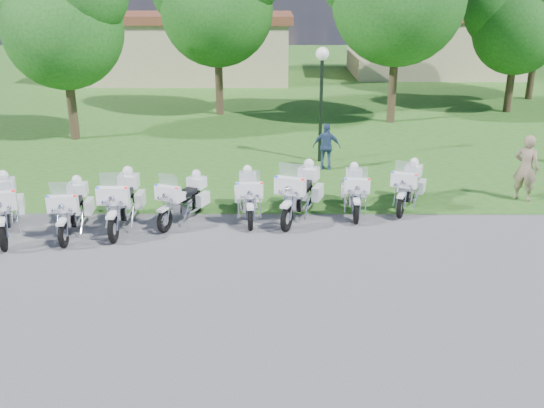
{
  "coord_description": "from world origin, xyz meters",
  "views": [
    {
      "loc": [
        0.28,
        -12.28,
        5.86
      ],
      "look_at": [
        0.19,
        1.2,
        0.95
      ],
      "focal_mm": 40.0,
      "sensor_mm": 36.0,
      "label": 1
    }
  ],
  "objects_px": {
    "motorcycle_2": "(122,200)",
    "motorcycle_4": "(249,195)",
    "motorcycle_0": "(4,206)",
    "motorcycle_6": "(355,190)",
    "bystander_a": "(526,168)",
    "motorcycle_3": "(184,198)",
    "motorcycle_1": "(72,208)",
    "bystander_c": "(327,147)",
    "motorcycle_7": "(408,185)",
    "motorcycle_5": "(300,192)",
    "lamp_post": "(322,76)"
  },
  "relations": [
    {
      "from": "motorcycle_1",
      "to": "motorcycle_3",
      "type": "distance_m",
      "value": 2.77
    },
    {
      "from": "motorcycle_4",
      "to": "motorcycle_6",
      "type": "xyz_separation_m",
      "value": [
        2.85,
        0.43,
        -0.01
      ]
    },
    {
      "from": "motorcycle_6",
      "to": "lamp_post",
      "type": "distance_m",
      "value": 5.52
    },
    {
      "from": "motorcycle_1",
      "to": "bystander_a",
      "type": "bearing_deg",
      "value": -172.75
    },
    {
      "from": "motorcycle_4",
      "to": "bystander_a",
      "type": "bearing_deg",
      "value": -174.45
    },
    {
      "from": "motorcycle_0",
      "to": "motorcycle_2",
      "type": "distance_m",
      "value": 2.84
    },
    {
      "from": "bystander_a",
      "to": "bystander_c",
      "type": "height_order",
      "value": "bystander_a"
    },
    {
      "from": "motorcycle_2",
      "to": "motorcycle_7",
      "type": "xyz_separation_m",
      "value": [
        7.55,
        1.48,
        -0.07
      ]
    },
    {
      "from": "bystander_a",
      "to": "bystander_c",
      "type": "bearing_deg",
      "value": 9.11
    },
    {
      "from": "motorcycle_0",
      "to": "bystander_c",
      "type": "relative_size",
      "value": 1.59
    },
    {
      "from": "motorcycle_2",
      "to": "motorcycle_5",
      "type": "distance_m",
      "value": 4.57
    },
    {
      "from": "motorcycle_4",
      "to": "motorcycle_7",
      "type": "bearing_deg",
      "value": -174.19
    },
    {
      "from": "motorcycle_1",
      "to": "lamp_post",
      "type": "xyz_separation_m",
      "value": [
        6.58,
        6.46,
        2.33
      ]
    },
    {
      "from": "motorcycle_3",
      "to": "bystander_c",
      "type": "bearing_deg",
      "value": -107.56
    },
    {
      "from": "bystander_c",
      "to": "motorcycle_3",
      "type": "bearing_deg",
      "value": 57.63
    },
    {
      "from": "bystander_c",
      "to": "motorcycle_1",
      "type": "bearing_deg",
      "value": 48.07
    },
    {
      "from": "motorcycle_1",
      "to": "motorcycle_6",
      "type": "xyz_separation_m",
      "value": [
        7.19,
        1.5,
        -0.03
      ]
    },
    {
      "from": "motorcycle_0",
      "to": "motorcycle_4",
      "type": "height_order",
      "value": "motorcycle_0"
    },
    {
      "from": "motorcycle_2",
      "to": "motorcycle_6",
      "type": "xyz_separation_m",
      "value": [
        6.03,
        1.11,
        -0.08
      ]
    },
    {
      "from": "motorcycle_0",
      "to": "lamp_post",
      "type": "distance_m",
      "value": 10.77
    },
    {
      "from": "motorcycle_0",
      "to": "motorcycle_2",
      "type": "bearing_deg",
      "value": 171.27
    },
    {
      "from": "motorcycle_0",
      "to": "motorcycle_7",
      "type": "height_order",
      "value": "motorcycle_0"
    },
    {
      "from": "motorcycle_5",
      "to": "motorcycle_6",
      "type": "distance_m",
      "value": 1.57
    },
    {
      "from": "motorcycle_2",
      "to": "motorcycle_6",
      "type": "relative_size",
      "value": 1.14
    },
    {
      "from": "motorcycle_2",
      "to": "bystander_a",
      "type": "distance_m",
      "value": 11.17
    },
    {
      "from": "motorcycle_3",
      "to": "bystander_a",
      "type": "distance_m",
      "value": 9.64
    },
    {
      "from": "motorcycle_2",
      "to": "motorcycle_4",
      "type": "height_order",
      "value": "motorcycle_2"
    },
    {
      "from": "lamp_post",
      "to": "bystander_c",
      "type": "bearing_deg",
      "value": -80.77
    },
    {
      "from": "motorcycle_4",
      "to": "motorcycle_5",
      "type": "bearing_deg",
      "value": 175.49
    },
    {
      "from": "motorcycle_0",
      "to": "motorcycle_6",
      "type": "xyz_separation_m",
      "value": [
        8.82,
        1.64,
        -0.11
      ]
    },
    {
      "from": "motorcycle_6",
      "to": "motorcycle_7",
      "type": "xyz_separation_m",
      "value": [
        1.52,
        0.37,
        0.01
      ]
    },
    {
      "from": "motorcycle_5",
      "to": "lamp_post",
      "type": "distance_m",
      "value": 5.91
    },
    {
      "from": "motorcycle_4",
      "to": "motorcycle_7",
      "type": "distance_m",
      "value": 4.45
    },
    {
      "from": "motorcycle_4",
      "to": "motorcycle_6",
      "type": "distance_m",
      "value": 2.89
    },
    {
      "from": "motorcycle_5",
      "to": "motorcycle_1",
      "type": "bearing_deg",
      "value": 30.39
    },
    {
      "from": "motorcycle_1",
      "to": "motorcycle_3",
      "type": "bearing_deg",
      "value": -166.88
    },
    {
      "from": "motorcycle_1",
      "to": "bystander_c",
      "type": "height_order",
      "value": "bystander_c"
    },
    {
      "from": "bystander_a",
      "to": "bystander_c",
      "type": "distance_m",
      "value": 6.19
    },
    {
      "from": "motorcycle_7",
      "to": "lamp_post",
      "type": "height_order",
      "value": "lamp_post"
    },
    {
      "from": "motorcycle_5",
      "to": "motorcycle_4",
      "type": "bearing_deg",
      "value": 19.86
    },
    {
      "from": "motorcycle_2",
      "to": "bystander_c",
      "type": "relative_size",
      "value": 1.6
    },
    {
      "from": "motorcycle_0",
      "to": "lamp_post",
      "type": "relative_size",
      "value": 0.63
    },
    {
      "from": "motorcycle_3",
      "to": "motorcycle_5",
      "type": "bearing_deg",
      "value": -151.7
    },
    {
      "from": "motorcycle_1",
      "to": "motorcycle_6",
      "type": "bearing_deg",
      "value": -172.45
    },
    {
      "from": "bystander_a",
      "to": "bystander_c",
      "type": "relative_size",
      "value": 1.22
    },
    {
      "from": "motorcycle_1",
      "to": "lamp_post",
      "type": "bearing_deg",
      "value": -139.78
    },
    {
      "from": "motorcycle_3",
      "to": "motorcycle_5",
      "type": "xyz_separation_m",
      "value": [
        3.04,
        0.24,
        0.1
      ]
    },
    {
      "from": "motorcycle_0",
      "to": "motorcycle_2",
      "type": "relative_size",
      "value": 0.99
    },
    {
      "from": "motorcycle_0",
      "to": "motorcycle_1",
      "type": "relative_size",
      "value": 1.08
    },
    {
      "from": "motorcycle_0",
      "to": "motorcycle_3",
      "type": "xyz_separation_m",
      "value": [
        4.27,
        0.97,
        -0.11
      ]
    }
  ]
}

